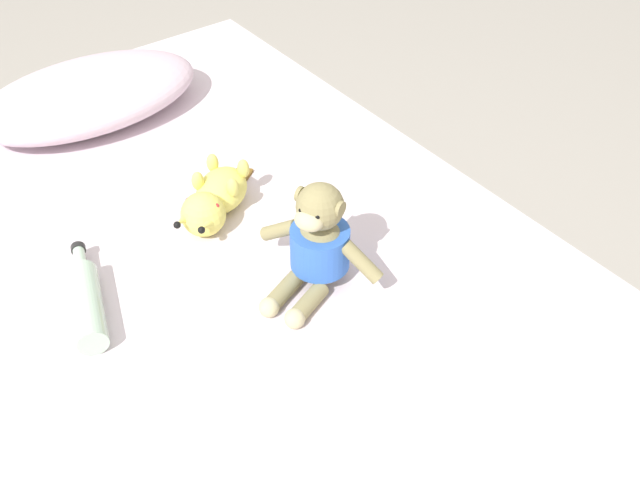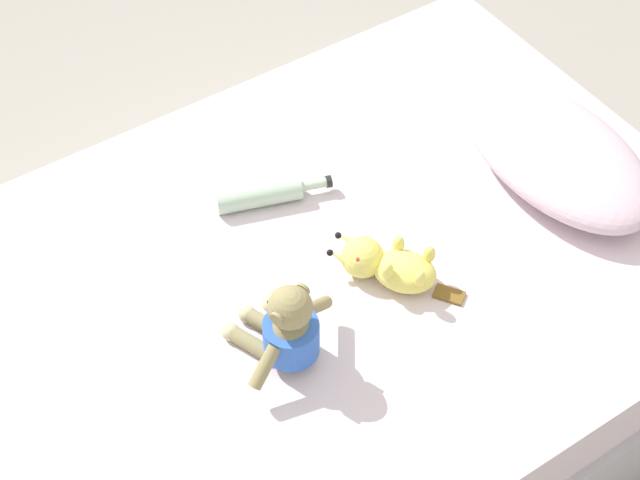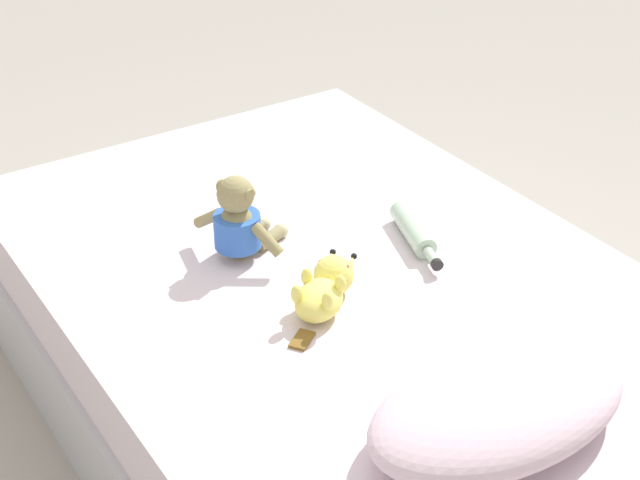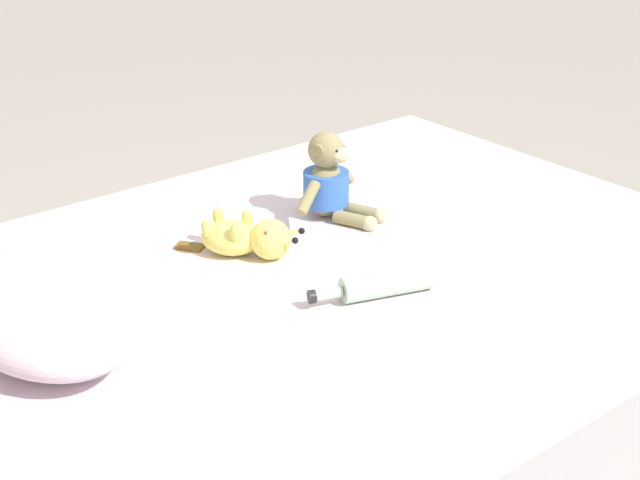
{
  "view_description": "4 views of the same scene",
  "coord_description": "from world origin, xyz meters",
  "px_view_note": "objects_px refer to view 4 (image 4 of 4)",
  "views": [
    {
      "loc": [
        -0.56,
        -1.16,
        1.63
      ],
      "look_at": [
        0.18,
        -0.18,
        0.58
      ],
      "focal_mm": 45.24,
      "sensor_mm": 36.0,
      "label": 1
    },
    {
      "loc": [
        1.25,
        -0.81,
        2.34
      ],
      "look_at": [
        -0.04,
        0.04,
        0.53
      ],
      "focal_mm": 56.72,
      "sensor_mm": 36.0,
      "label": 2
    },
    {
      "loc": [
        1.15,
        1.69,
        1.82
      ],
      "look_at": [
        0.0,
        -0.05,
        0.54
      ],
      "focal_mm": 53.43,
      "sensor_mm": 36.0,
      "label": 3
    },
    {
      "loc": [
        -1.61,
        1.29,
        1.49
      ],
      "look_at": [
        -0.03,
        0.01,
        0.54
      ],
      "focal_mm": 52.59,
      "sensor_mm": 36.0,
      "label": 4
    }
  ],
  "objects_px": {
    "bed": "(315,341)",
    "glass_bottle": "(382,284)",
    "plush_yellow_creature": "(247,237)",
    "pillow": "(36,308)",
    "plush_monkey": "(330,182)"
  },
  "relations": [
    {
      "from": "plush_yellow_creature",
      "to": "glass_bottle",
      "type": "xyz_separation_m",
      "value": [
        -0.36,
        -0.11,
        -0.02
      ]
    },
    {
      "from": "bed",
      "to": "pillow",
      "type": "xyz_separation_m",
      "value": [
        0.06,
        0.68,
        0.31
      ]
    },
    {
      "from": "pillow",
      "to": "plush_yellow_creature",
      "type": "relative_size",
      "value": 2.04
    },
    {
      "from": "plush_monkey",
      "to": "glass_bottle",
      "type": "distance_m",
      "value": 0.47
    },
    {
      "from": "pillow",
      "to": "plush_yellow_creature",
      "type": "height_order",
      "value": "pillow"
    },
    {
      "from": "bed",
      "to": "glass_bottle",
      "type": "distance_m",
      "value": 0.38
    },
    {
      "from": "plush_monkey",
      "to": "plush_yellow_creature",
      "type": "xyz_separation_m",
      "value": [
        -0.06,
        0.31,
        -0.05
      ]
    },
    {
      "from": "plush_yellow_creature",
      "to": "glass_bottle",
      "type": "relative_size",
      "value": 1.03
    },
    {
      "from": "pillow",
      "to": "plush_yellow_creature",
      "type": "distance_m",
      "value": 0.56
    },
    {
      "from": "glass_bottle",
      "to": "plush_yellow_creature",
      "type": "bearing_deg",
      "value": 17.32
    },
    {
      "from": "bed",
      "to": "glass_bottle",
      "type": "relative_size",
      "value": 6.97
    },
    {
      "from": "plush_monkey",
      "to": "pillow",
      "type": "bearing_deg",
      "value": 96.86
    },
    {
      "from": "glass_bottle",
      "to": "plush_monkey",
      "type": "bearing_deg",
      "value": -24.9
    },
    {
      "from": "plush_yellow_creature",
      "to": "glass_bottle",
      "type": "distance_m",
      "value": 0.38
    },
    {
      "from": "bed",
      "to": "glass_bottle",
      "type": "xyz_separation_m",
      "value": [
        -0.26,
        0.01,
        0.27
      ]
    }
  ]
}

